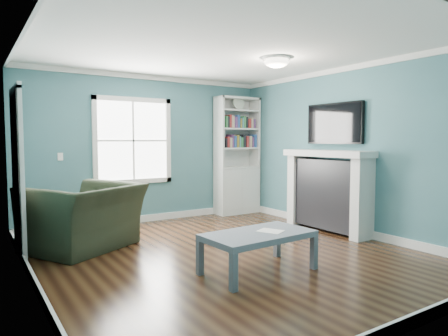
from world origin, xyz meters
TOP-DOWN VIEW (x-y plane):
  - floor at (0.00, 0.00)m, footprint 5.00×5.00m
  - room_walls at (0.00, 0.00)m, footprint 5.00×5.00m
  - trim at (0.00, 0.00)m, footprint 4.50×5.00m
  - window at (-0.30, 2.49)m, footprint 1.40×0.06m
  - bookshelf at (1.77, 2.30)m, footprint 0.90×0.35m
  - fireplace at (2.08, 0.20)m, footprint 0.44×1.58m
  - tv at (2.20, 0.20)m, footprint 0.06×1.10m
  - door at (-2.22, 1.40)m, footprint 0.12×0.98m
  - ceiling_fixture at (0.90, 0.10)m, footprint 0.38×0.38m
  - light_switch at (-1.50, 2.48)m, footprint 0.08×0.01m
  - recliner at (-1.45, 1.26)m, footprint 1.58×1.41m
  - coffee_table at (-0.08, -0.76)m, footprint 1.25×0.73m
  - paper_sheet at (0.07, -0.79)m, footprint 0.30×0.33m

SIDE VIEW (x-z plane):
  - floor at x=0.00m, z-range 0.00..0.00m
  - coffee_table at x=-0.08m, z-range 0.16..0.61m
  - paper_sheet at x=0.07m, z-range 0.44..0.45m
  - recliner at x=-1.45m, z-range 0.00..1.16m
  - fireplace at x=2.08m, z-range -0.01..1.29m
  - bookshelf at x=1.77m, z-range -0.23..2.08m
  - door at x=-2.22m, z-range -0.01..2.16m
  - light_switch at x=-1.50m, z-range 1.14..1.26m
  - trim at x=0.00m, z-range -0.06..2.54m
  - window at x=-0.30m, z-range 0.70..2.20m
  - room_walls at x=0.00m, z-range -0.92..4.08m
  - tv at x=2.20m, z-range 1.40..2.05m
  - ceiling_fixture at x=0.90m, z-range 2.47..2.63m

